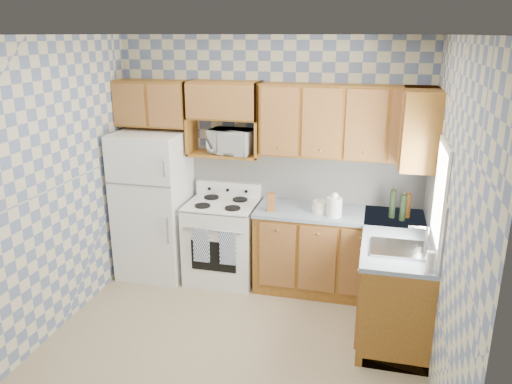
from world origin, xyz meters
TOP-DOWN VIEW (x-y plane):
  - floor at (0.00, 0.00)m, footprint 3.40×3.40m
  - back_wall at (0.00, 1.60)m, footprint 3.40×0.02m
  - right_wall at (1.70, 0.00)m, footprint 0.02×3.20m
  - backsplash_back at (0.40, 1.59)m, footprint 2.60×0.02m
  - backsplash_right at (1.69, 0.80)m, footprint 0.02×1.60m
  - refrigerator at (-1.27, 1.25)m, footprint 0.75×0.70m
  - stove_body at (-0.47, 1.28)m, footprint 0.76×0.65m
  - cooktop at (-0.47, 1.28)m, footprint 0.76×0.65m
  - backguard at (-0.47, 1.55)m, footprint 0.76×0.08m
  - dish_towel_left at (-0.60, 0.93)m, footprint 0.18×0.02m
  - dish_towel_right at (-0.30, 0.93)m, footprint 0.18×0.02m
  - base_cabinets_back at (0.82, 1.30)m, footprint 1.75×0.60m
  - base_cabinets_right at (1.40, 0.80)m, footprint 0.60×1.60m
  - countertop_back at (0.82, 1.30)m, footprint 1.77×0.63m
  - countertop_right at (1.40, 0.80)m, footprint 0.63×1.60m
  - upper_cabinets_back at (0.82, 1.44)m, footprint 1.75×0.33m
  - upper_cabinets_fridge at (-1.29, 1.44)m, footprint 0.82×0.33m
  - upper_cabinets_right at (1.53, 1.25)m, footprint 0.33×0.70m
  - microwave_shelf at (-0.47, 1.44)m, footprint 0.80×0.33m
  - microwave at (-0.39, 1.44)m, footprint 0.53×0.41m
  - sink at (1.40, 0.45)m, footprint 0.48×0.40m
  - window at (1.69, 0.45)m, footprint 0.02×0.66m
  - bottle_0 at (1.35, 1.26)m, footprint 0.06×0.06m
  - bottle_1 at (1.45, 1.20)m, footprint 0.06×0.06m
  - bottle_2 at (1.50, 1.30)m, footprint 0.06×0.06m
  - knife_block at (0.11, 1.16)m, footprint 0.11×0.11m
  - electric_kettle at (0.77, 1.15)m, footprint 0.16×0.16m
  - food_containers at (0.63, 1.24)m, footprint 0.19×0.19m
  - soap_bottle at (1.62, 0.07)m, footprint 0.06×0.06m

SIDE VIEW (x-z plane):
  - floor at x=0.00m, z-range 0.00..0.00m
  - base_cabinets_back at x=0.82m, z-range 0.00..0.88m
  - base_cabinets_right at x=1.40m, z-range 0.00..0.88m
  - stove_body at x=-0.47m, z-range 0.00..0.90m
  - dish_towel_left at x=-0.60m, z-range 0.36..0.73m
  - dish_towel_right at x=-0.30m, z-range 0.36..0.73m
  - refrigerator at x=-1.27m, z-range 0.00..1.68m
  - countertop_back at x=0.82m, z-range 0.88..0.92m
  - countertop_right at x=1.40m, z-range 0.88..0.92m
  - cooktop at x=-0.47m, z-range 0.89..0.92m
  - sink at x=1.40m, z-range 0.91..0.94m
  - food_containers at x=0.63m, z-range 0.92..1.04m
  - backguard at x=-0.47m, z-range 0.92..1.08m
  - soap_bottle at x=1.62m, z-range 0.92..1.09m
  - knife_block at x=0.11m, z-range 0.92..1.12m
  - electric_kettle at x=0.77m, z-range 0.92..1.12m
  - bottle_2 at x=1.50m, z-range 0.92..1.17m
  - bottle_1 at x=1.45m, z-range 0.92..1.19m
  - bottle_0 at x=1.35m, z-range 0.92..1.21m
  - backsplash_back at x=0.40m, z-range 0.92..1.48m
  - backsplash_right at x=1.69m, z-range 0.92..1.48m
  - back_wall at x=0.00m, z-range 0.00..2.70m
  - right_wall at x=1.70m, z-range 0.00..2.70m
  - microwave_shelf at x=-0.47m, z-range 1.42..1.45m
  - window at x=1.69m, z-range 1.02..1.88m
  - microwave at x=-0.39m, z-range 1.45..1.72m
  - upper_cabinets_back at x=0.82m, z-range 1.48..2.22m
  - upper_cabinets_right at x=1.53m, z-range 1.48..2.22m
  - upper_cabinets_fridge at x=-1.29m, z-range 1.72..2.22m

